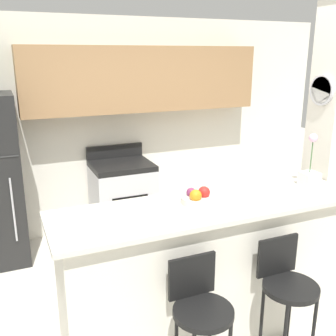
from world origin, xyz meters
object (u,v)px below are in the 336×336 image
(orchid_vase, at_px, (310,173))
(fruit_bowl, at_px, (198,198))
(bar_stool_left, at_px, (200,310))
(bar_stool_right, at_px, (287,286))
(stove_range, at_px, (123,199))

(orchid_vase, relative_size, fruit_bowl, 1.86)
(bar_stool_left, bearing_deg, bar_stool_right, 0.00)
(stove_range, height_order, bar_stool_right, stove_range)
(bar_stool_left, distance_m, bar_stool_right, 0.66)
(stove_range, xyz_separation_m, bar_stool_left, (-0.23, -2.43, 0.15))
(bar_stool_left, distance_m, fruit_bowl, 0.78)
(orchid_vase, bearing_deg, bar_stool_right, -138.99)
(stove_range, distance_m, bar_stool_right, 2.47)
(bar_stool_right, relative_size, fruit_bowl, 3.99)
(orchid_vase, xyz_separation_m, fruit_bowl, (-1.02, -0.00, -0.06))
(stove_range, distance_m, fruit_bowl, 2.02)
(stove_range, bearing_deg, bar_stool_left, -95.53)
(bar_stool_right, distance_m, orchid_vase, 0.99)
(bar_stool_left, bearing_deg, fruit_bowl, 65.39)
(bar_stool_right, height_order, orchid_vase, orchid_vase)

